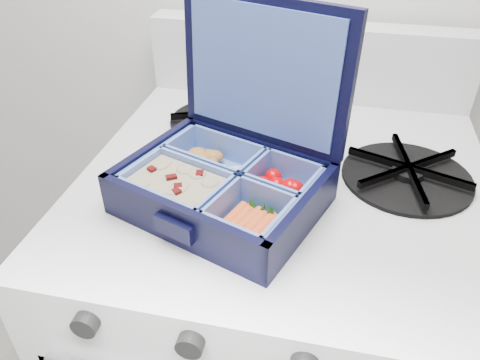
% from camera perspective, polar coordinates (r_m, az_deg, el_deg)
% --- Properties ---
extents(stove, '(0.60, 0.60, 0.90)m').
position_cam_1_polar(stove, '(1.04, 4.24, -19.83)').
color(stove, silver).
rests_on(stove, floor).
extents(bento_box, '(0.30, 0.27, 0.06)m').
position_cam_1_polar(bento_box, '(0.62, -2.16, -0.93)').
color(bento_box, black).
rests_on(bento_box, stove).
extents(burner_grate, '(0.24, 0.24, 0.03)m').
position_cam_1_polar(burner_grate, '(0.73, 19.79, 1.05)').
color(burner_grate, black).
rests_on(burner_grate, stove).
extents(burner_grate_rear, '(0.22, 0.22, 0.02)m').
position_cam_1_polar(burner_grate_rear, '(0.83, -2.59, 7.64)').
color(burner_grate_rear, black).
rests_on(burner_grate_rear, stove).
extents(fork, '(0.10, 0.18, 0.01)m').
position_cam_1_polar(fork, '(0.75, 2.94, 3.50)').
color(fork, silver).
rests_on(fork, stove).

